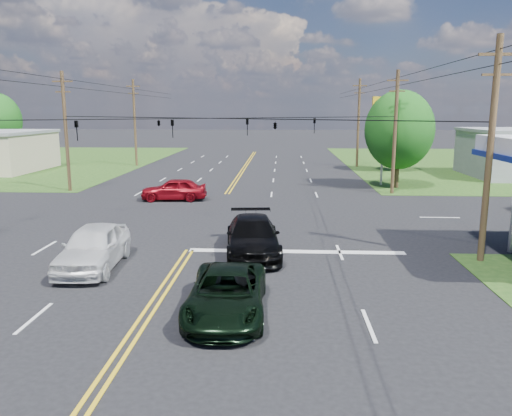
# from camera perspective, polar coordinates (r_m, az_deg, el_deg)

# --- Properties ---
(ground) EXTENTS (280.00, 280.00, 0.00)m
(ground) POSITION_cam_1_polar(r_m,az_deg,el_deg) (31.41, -4.93, -0.83)
(ground) COLOR black
(ground) RESTS_ON ground
(stop_bar) EXTENTS (10.00, 0.50, 0.02)m
(stop_bar) POSITION_cam_1_polar(r_m,az_deg,el_deg) (23.36, 4.62, -5.03)
(stop_bar) COLOR silver
(stop_bar) RESTS_ON ground
(pole_se) EXTENTS (1.60, 0.28, 9.50)m
(pole_se) POSITION_cam_1_polar(r_m,az_deg,el_deg) (23.18, 25.20, 6.20)
(pole_se) COLOR #49301F
(pole_se) RESTS_ON ground
(pole_nw) EXTENTS (1.60, 0.28, 9.50)m
(pole_nw) POSITION_cam_1_polar(r_m,az_deg,el_deg) (43.08, -20.91, 8.32)
(pole_nw) COLOR #49301F
(pole_nw) RESTS_ON ground
(pole_ne) EXTENTS (1.60, 0.28, 9.50)m
(pole_ne) POSITION_cam_1_polar(r_m,az_deg,el_deg) (40.41, 15.60, 8.50)
(pole_ne) COLOR #49301F
(pole_ne) RESTS_ON ground
(pole_left_far) EXTENTS (1.60, 0.28, 10.00)m
(pole_left_far) POSITION_cam_1_polar(r_m,az_deg,el_deg) (60.95, -13.69, 9.58)
(pole_left_far) COLOR #49301F
(pole_left_far) RESTS_ON ground
(pole_right_far) EXTENTS (1.60, 0.28, 10.00)m
(pole_right_far) POSITION_cam_1_polar(r_m,az_deg,el_deg) (59.09, 11.63, 9.62)
(pole_right_far) COLOR #49301F
(pole_right_far) RESTS_ON ground
(span_wire_signals) EXTENTS (26.00, 18.00, 1.13)m
(span_wire_signals) POSITION_cam_1_polar(r_m,az_deg,el_deg) (30.73, -5.12, 10.17)
(span_wire_signals) COLOR black
(span_wire_signals) RESTS_ON ground
(power_lines) EXTENTS (26.04, 100.00, 0.64)m
(power_lines) POSITION_cam_1_polar(r_m,az_deg,el_deg) (28.83, -5.79, 15.28)
(power_lines) COLOR black
(power_lines) RESTS_ON ground
(tree_right_a) EXTENTS (5.70, 5.70, 8.18)m
(tree_right_a) POSITION_cam_1_polar(r_m,az_deg,el_deg) (43.56, 16.05, 8.57)
(tree_right_a) COLOR #49301F
(tree_right_a) RESTS_ON ground
(tree_right_b) EXTENTS (4.94, 4.94, 7.09)m
(tree_right_b) POSITION_cam_1_polar(r_m,az_deg,el_deg) (55.83, 15.79, 8.38)
(tree_right_b) COLOR #49301F
(tree_right_b) RESTS_ON ground
(pickup_dkgreen) EXTENTS (2.50, 5.28, 1.46)m
(pickup_dkgreen) POSITION_cam_1_polar(r_m,az_deg,el_deg) (16.19, -3.37, -9.71)
(pickup_dkgreen) COLOR black
(pickup_dkgreen) RESTS_ON ground
(suv_black) EXTENTS (2.92, 6.01, 1.69)m
(suv_black) POSITION_cam_1_polar(r_m,az_deg,el_deg) (22.68, -0.37, -3.28)
(suv_black) COLOR black
(suv_black) RESTS_ON ground
(pickup_white) EXTENTS (2.45, 5.44, 1.81)m
(pickup_white) POSITION_cam_1_polar(r_m,az_deg,el_deg) (21.84, -18.08, -4.23)
(pickup_white) COLOR silver
(pickup_white) RESTS_ON ground
(sedan_red) EXTENTS (4.88, 2.27, 1.62)m
(sedan_red) POSITION_cam_1_polar(r_m,az_deg,el_deg) (36.89, -9.37, 2.13)
(sedan_red) COLOR maroon
(sedan_red) RESTS_ON ground
(polesign_ne) EXTENTS (2.13, 0.44, 7.69)m
(polesign_ne) POSITION_cam_1_polar(r_m,az_deg,el_deg) (44.72, 14.44, 10.09)
(polesign_ne) COLOR #A5A5AA
(polesign_ne) RESTS_ON ground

